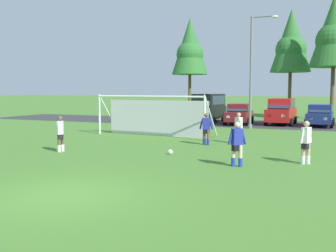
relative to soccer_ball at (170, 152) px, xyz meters
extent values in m
plane|color=#477A2D|center=(0.04, 7.75, -0.11)|extent=(400.00, 400.00, 0.00)
cube|color=#333335|center=(0.04, 17.57, -0.11)|extent=(52.00, 8.40, 0.01)
sphere|color=white|center=(0.00, 0.00, 0.00)|extent=(0.22, 0.22, 0.22)
sphere|color=black|center=(0.00, 0.00, 0.00)|extent=(0.08, 0.08, 0.08)
sphere|color=red|center=(0.06, 0.00, 0.00)|extent=(0.07, 0.07, 0.07)
cylinder|color=white|center=(-0.06, 4.99, 1.11)|extent=(0.12, 0.12, 2.44)
cylinder|color=white|center=(-7.35, 5.66, 1.11)|extent=(0.12, 0.12, 2.44)
cylinder|color=white|center=(-3.70, 5.33, 2.33)|extent=(7.30, 0.79, 0.12)
cylinder|color=white|center=(0.03, 5.89, 1.23)|extent=(0.26, 1.94, 2.46)
cylinder|color=white|center=(-7.26, 6.56, 1.23)|extent=(0.26, 1.94, 2.46)
cube|color=silver|center=(-3.61, 6.32, 0.99)|extent=(6.93, 0.68, 2.20)
cylinder|color=tan|center=(5.49, -0.11, 0.29)|extent=(0.14, 0.14, 0.80)
cylinder|color=tan|center=(5.67, 0.04, 0.29)|extent=(0.14, 0.14, 0.80)
cylinder|color=white|center=(5.49, -0.11, 0.05)|extent=(0.15, 0.15, 0.32)
cylinder|color=white|center=(5.67, 0.04, 0.05)|extent=(0.15, 0.15, 0.32)
cube|color=black|center=(5.58, -0.03, 0.61)|extent=(0.33, 0.40, 0.28)
cube|color=silver|center=(5.58, -0.03, 0.99)|extent=(0.36, 0.44, 0.60)
sphere|color=tan|center=(5.58, -0.03, 1.42)|extent=(0.22, 0.22, 0.22)
cylinder|color=silver|center=(5.45, -0.25, 0.97)|extent=(0.17, 0.25, 0.55)
cylinder|color=silver|center=(5.70, 0.19, 0.97)|extent=(0.17, 0.25, 0.55)
cylinder|color=brown|center=(0.63, 3.47, 0.29)|extent=(0.14, 0.14, 0.80)
cylinder|color=brown|center=(0.41, 3.52, 0.29)|extent=(0.14, 0.14, 0.80)
cylinder|color=#232D99|center=(0.63, 3.47, 0.05)|extent=(0.15, 0.15, 0.32)
cylinder|color=#232D99|center=(0.41, 3.52, 0.05)|extent=(0.15, 0.15, 0.32)
cube|color=black|center=(0.52, 3.50, 0.61)|extent=(0.39, 0.31, 0.28)
cube|color=#232D99|center=(0.52, 3.50, 0.99)|extent=(0.43, 0.34, 0.60)
sphere|color=brown|center=(0.52, 3.50, 1.42)|extent=(0.22, 0.22, 0.22)
cylinder|color=#232D99|center=(0.77, 3.53, 0.97)|extent=(0.25, 0.15, 0.55)
cylinder|color=#232D99|center=(0.27, 3.47, 0.97)|extent=(0.25, 0.15, 0.55)
cylinder|color=tan|center=(1.97, 4.50, 0.29)|extent=(0.14, 0.14, 0.80)
cylinder|color=tan|center=(1.90, 4.72, 0.29)|extent=(0.14, 0.14, 0.80)
cylinder|color=white|center=(1.97, 4.50, 0.05)|extent=(0.15, 0.15, 0.32)
cylinder|color=white|center=(1.90, 4.72, 0.05)|extent=(0.15, 0.15, 0.32)
cube|color=black|center=(1.94, 4.61, 0.61)|extent=(0.40, 0.39, 0.28)
cube|color=silver|center=(1.94, 4.61, 0.99)|extent=(0.44, 0.43, 0.60)
sphere|color=tan|center=(1.94, 4.61, 1.42)|extent=(0.22, 0.22, 0.22)
cylinder|color=silver|center=(2.10, 4.41, 0.97)|extent=(0.23, 0.22, 0.55)
cylinder|color=silver|center=(1.78, 4.81, 0.97)|extent=(0.23, 0.22, 0.55)
cylinder|color=beige|center=(3.17, -1.57, 0.29)|extent=(0.14, 0.14, 0.80)
cylinder|color=beige|center=(3.43, -1.55, 0.29)|extent=(0.14, 0.14, 0.80)
cylinder|color=#1E38B7|center=(3.17, -1.57, 0.05)|extent=(0.15, 0.15, 0.32)
cylinder|color=#1E38B7|center=(3.43, -1.55, 0.05)|extent=(0.15, 0.15, 0.32)
cube|color=black|center=(3.30, -1.56, 0.61)|extent=(0.40, 0.40, 0.28)
cube|color=#232D99|center=(3.30, -1.56, 0.99)|extent=(0.44, 0.44, 0.60)
sphere|color=beige|center=(3.30, -1.56, 1.42)|extent=(0.22, 0.22, 0.22)
cylinder|color=#232D99|center=(3.10, -1.71, 0.97)|extent=(0.23, 0.23, 0.55)
cylinder|color=#232D99|center=(3.51, -1.41, 0.97)|extent=(0.23, 0.23, 0.55)
cylinder|color=brown|center=(-4.89, -1.15, 0.29)|extent=(0.14, 0.14, 0.80)
cylinder|color=brown|center=(-4.90, -1.38, 0.29)|extent=(0.14, 0.14, 0.80)
cylinder|color=white|center=(-4.89, -1.15, 0.05)|extent=(0.15, 0.15, 0.32)
cylinder|color=white|center=(-4.90, -1.38, 0.05)|extent=(0.15, 0.15, 0.32)
cube|color=black|center=(-4.90, -1.26, 0.61)|extent=(0.36, 0.40, 0.28)
cube|color=white|center=(-4.90, -1.26, 0.99)|extent=(0.40, 0.45, 0.60)
sphere|color=brown|center=(-4.90, -1.26, 1.42)|extent=(0.22, 0.22, 0.22)
cylinder|color=white|center=(-4.99, -1.03, 0.97)|extent=(0.19, 0.24, 0.55)
cylinder|color=white|center=(-4.80, -1.50, 0.97)|extent=(0.19, 0.24, 0.55)
cube|color=#194C2D|center=(-7.01, 16.42, 0.59)|extent=(2.07, 4.31, 0.76)
cube|color=#194C2D|center=(-7.02, 16.57, 1.29)|extent=(1.79, 2.21, 0.64)
cube|color=#28384C|center=(-6.96, 15.60, 1.27)|extent=(1.55, 0.42, 0.55)
cube|color=#28384C|center=(-6.18, 16.63, 1.29)|extent=(0.16, 1.78, 0.45)
cube|color=white|center=(-6.38, 14.40, 0.64)|extent=(0.28, 0.10, 0.20)
cube|color=white|center=(-7.37, 14.33, 0.64)|extent=(0.28, 0.10, 0.20)
cube|color=#B21414|center=(-6.65, 18.51, 0.64)|extent=(0.28, 0.10, 0.20)
cube|color=#B21414|center=(-7.64, 18.44, 0.64)|extent=(0.28, 0.10, 0.20)
cylinder|color=black|center=(-6.03, 15.18, 0.21)|extent=(0.28, 0.65, 0.64)
cylinder|color=black|center=(-7.82, 15.06, 0.21)|extent=(0.28, 0.65, 0.64)
cylinder|color=black|center=(-6.20, 17.78, 0.21)|extent=(0.28, 0.65, 0.64)
cylinder|color=black|center=(-7.99, 17.66, 0.21)|extent=(0.28, 0.65, 0.64)
cube|color=black|center=(-3.87, 17.87, 0.76)|extent=(2.11, 4.86, 1.10)
cube|color=black|center=(-3.87, 18.07, 1.86)|extent=(1.94, 4.16, 1.10)
cube|color=#28384C|center=(-3.93, 16.10, 1.84)|extent=(1.68, 0.52, 0.91)
cube|color=#28384C|center=(-2.96, 18.04, 1.86)|extent=(0.15, 3.48, 0.77)
cube|color=white|center=(-3.41, 15.49, 0.81)|extent=(0.28, 0.09, 0.20)
cube|color=white|center=(-4.49, 15.53, 0.81)|extent=(0.28, 0.09, 0.20)
cube|color=#B21414|center=(-3.26, 20.21, 0.81)|extent=(0.28, 0.09, 0.20)
cube|color=#B21414|center=(-4.34, 20.24, 0.81)|extent=(0.28, 0.09, 0.20)
cylinder|color=black|center=(-2.94, 16.35, 0.21)|extent=(0.26, 0.65, 0.64)
cylinder|color=black|center=(-4.90, 16.41, 0.21)|extent=(0.26, 0.65, 0.64)
cylinder|color=black|center=(-2.85, 19.32, 0.21)|extent=(0.26, 0.65, 0.64)
cylinder|color=black|center=(-4.80, 19.39, 0.21)|extent=(0.26, 0.65, 0.64)
cube|color=maroon|center=(-0.77, 16.55, 0.59)|extent=(2.03, 4.29, 0.76)
cube|color=maroon|center=(-0.78, 16.70, 1.29)|extent=(1.77, 2.19, 0.64)
cube|color=#28384C|center=(-0.73, 15.73, 1.27)|extent=(1.55, 0.40, 0.55)
cube|color=#28384C|center=(0.06, 16.75, 1.29)|extent=(0.14, 1.78, 0.45)
cube|color=white|center=(-0.16, 14.52, 0.64)|extent=(0.28, 0.10, 0.20)
cube|color=white|center=(-1.15, 14.47, 0.64)|extent=(0.28, 0.10, 0.20)
cube|color=#B21414|center=(-0.39, 18.64, 0.64)|extent=(0.28, 0.10, 0.20)
cube|color=#B21414|center=(-1.38, 18.58, 0.64)|extent=(0.28, 0.10, 0.20)
cylinder|color=black|center=(0.20, 15.30, 0.21)|extent=(0.28, 0.65, 0.64)
cylinder|color=black|center=(-1.60, 15.20, 0.21)|extent=(0.28, 0.65, 0.64)
cylinder|color=black|center=(0.05, 17.90, 0.21)|extent=(0.28, 0.65, 0.64)
cylinder|color=black|center=(-1.74, 17.80, 0.21)|extent=(0.28, 0.65, 0.64)
cube|color=red|center=(2.51, 17.65, 0.71)|extent=(2.07, 4.67, 1.00)
cube|color=red|center=(2.51, 17.85, 1.63)|extent=(1.86, 3.06, 0.84)
cube|color=#28384C|center=(2.46, 16.43, 1.61)|extent=(1.63, 0.44, 0.71)
cube|color=#28384C|center=(3.40, 17.82, 1.63)|extent=(0.14, 2.55, 0.59)
cube|color=white|center=(2.94, 15.37, 0.76)|extent=(0.28, 0.09, 0.20)
cube|color=white|center=(1.90, 15.41, 0.76)|extent=(0.28, 0.09, 0.20)
cube|color=#B21414|center=(3.11, 19.89, 0.76)|extent=(0.28, 0.09, 0.20)
cube|color=#B21414|center=(2.07, 19.93, 0.76)|extent=(0.28, 0.09, 0.20)
cylinder|color=black|center=(3.40, 16.19, 0.21)|extent=(0.26, 0.65, 0.64)
cylinder|color=black|center=(1.50, 16.26, 0.21)|extent=(0.26, 0.65, 0.64)
cylinder|color=black|center=(3.51, 19.04, 0.21)|extent=(0.26, 0.65, 0.64)
cylinder|color=black|center=(1.61, 19.11, 0.21)|extent=(0.26, 0.65, 0.64)
cube|color=navy|center=(5.53, 17.06, 0.59)|extent=(1.95, 4.26, 0.76)
cube|color=navy|center=(5.54, 17.21, 1.29)|extent=(1.73, 2.16, 0.64)
cube|color=#28384C|center=(5.50, 16.24, 1.27)|extent=(1.54, 0.37, 0.55)
cube|color=#28384C|center=(6.37, 17.18, 1.29)|extent=(0.10, 1.79, 0.45)
cube|color=white|center=(5.95, 14.98, 0.64)|extent=(0.28, 0.09, 0.20)
cube|color=white|center=(4.96, 15.02, 0.64)|extent=(0.28, 0.09, 0.20)
cube|color=#B21414|center=(6.10, 19.10, 0.64)|extent=(0.28, 0.09, 0.20)
cube|color=#B21414|center=(5.11, 19.14, 0.64)|extent=(0.28, 0.09, 0.20)
cylinder|color=black|center=(6.38, 15.73, 0.21)|extent=(0.26, 0.65, 0.64)
cylinder|color=black|center=(4.58, 15.79, 0.21)|extent=(0.26, 0.65, 0.64)
cylinder|color=black|center=(6.48, 18.33, 0.21)|extent=(0.26, 0.65, 0.64)
cylinder|color=black|center=(4.68, 18.39, 0.21)|extent=(0.26, 0.65, 0.64)
cylinder|color=brown|center=(-9.52, 28.49, 2.28)|extent=(0.36, 0.36, 4.78)
cone|color=#2D702D|center=(-9.52, 28.49, 8.02)|extent=(4.30, 4.30, 6.70)
sphere|color=#2D702D|center=(-9.52, 28.49, 7.02)|extent=(3.23, 3.23, 3.23)
cylinder|color=brown|center=(2.01, 28.67, 2.31)|extent=(0.36, 0.36, 4.84)
cone|color=#2D702D|center=(2.01, 28.67, 8.12)|extent=(4.36, 4.36, 6.77)
sphere|color=#2D702D|center=(2.01, 28.67, 7.10)|extent=(3.27, 3.27, 3.27)
cylinder|color=brown|center=(6.31, 25.38, 2.44)|extent=(0.36, 0.36, 5.10)
cone|color=#2D702D|center=(6.31, 25.38, 8.57)|extent=(4.59, 4.59, 7.14)
sphere|color=#2D702D|center=(6.31, 25.38, 7.49)|extent=(3.44, 3.44, 3.44)
cylinder|color=slate|center=(0.83, 13.21, 3.98)|extent=(0.18, 0.18, 8.19)
cylinder|color=slate|center=(0.83, 13.21, 0.04)|extent=(0.32, 0.32, 0.30)
cylinder|color=slate|center=(1.63, 13.21, 7.98)|extent=(1.60, 0.10, 0.10)
ellipsoid|color=white|center=(2.43, 13.21, 7.90)|extent=(0.48, 0.28, 0.20)
camera|label=1|loc=(6.50, -15.36, 2.63)|focal=41.27mm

